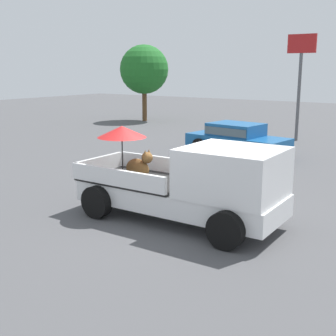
{
  "coord_description": "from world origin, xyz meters",
  "views": [
    {
      "loc": [
        5.6,
        -8.58,
        3.59
      ],
      "look_at": [
        -0.68,
        0.53,
        1.1
      ],
      "focal_mm": 47.53,
      "sensor_mm": 36.0,
      "label": 1
    }
  ],
  "objects": [
    {
      "name": "motel_sign",
      "position": [
        -1.73,
        13.51,
        3.66
      ],
      "size": [
        1.4,
        0.16,
        5.21
      ],
      "color": "#59595B",
      "rests_on": "ground"
    },
    {
      "name": "pickup_truck_main",
      "position": [
        0.42,
        -0.01,
        0.97
      ],
      "size": [
        5.08,
        2.3,
        2.21
      ],
      "rotation": [
        0.0,
        0.0,
        0.01
      ],
      "color": "black",
      "rests_on": "ground"
    },
    {
      "name": "parked_sedan_near",
      "position": [
        -2.57,
        8.4,
        0.74
      ],
      "size": [
        4.49,
        2.39,
        1.33
      ],
      "rotation": [
        0.0,
        0.0,
        -0.13
      ],
      "color": "black",
      "rests_on": "ground"
    },
    {
      "name": "tree_by_lot",
      "position": [
        -13.37,
        16.05,
        3.5
      ],
      "size": [
        3.31,
        3.31,
        5.18
      ],
      "color": "brown",
      "rests_on": "ground"
    },
    {
      "name": "ground_plane",
      "position": [
        0.0,
        0.0,
        0.0
      ],
      "size": [
        80.0,
        80.0,
        0.0
      ],
      "primitive_type": "plane",
      "color": "#4C4C4F"
    }
  ]
}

